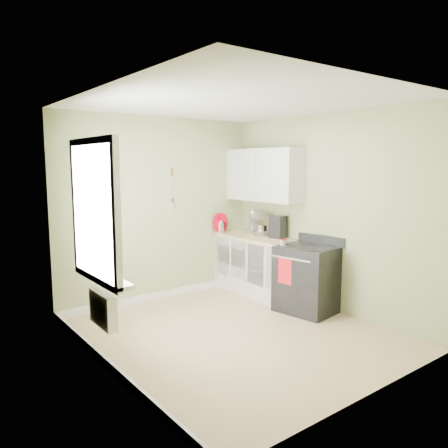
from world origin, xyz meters
TOP-DOWN VIEW (x-y plane):
  - floor at (0.00, 0.00)m, footprint 3.20×3.60m
  - ceiling at (0.00, 0.00)m, footprint 3.20×3.60m
  - wall_back at (0.00, 1.81)m, footprint 3.20×0.02m
  - wall_left at (-1.61, 0.00)m, footprint 0.02×3.60m
  - wall_right at (1.61, 0.00)m, footprint 0.02×3.60m
  - base_cabinets at (1.30, 1.00)m, footprint 0.60×1.60m
  - countertop at (1.29, 1.00)m, footprint 0.64×1.60m
  - upper_cabinets at (1.43, 1.10)m, footprint 0.35×1.40m
  - window at (-1.58, 0.30)m, footprint 0.06×1.14m
  - window_sill at (-1.51, 0.30)m, footprint 0.18×1.14m
  - radiator at (-1.54, 0.25)m, footprint 0.12×0.50m
  - wall_utensils at (0.20, 1.78)m, footprint 0.02×0.14m
  - stove at (1.28, 0.04)m, footprint 0.76×0.83m
  - stand_mixer at (1.36, 1.14)m, footprint 0.31×0.38m
  - kettle at (1.05, 1.72)m, footprint 0.20×0.12m
  - coffee_maker at (1.43, 0.79)m, footprint 0.23×0.24m
  - red_tray at (1.05, 1.72)m, footprint 0.33×0.10m
  - jar at (1.06, 0.30)m, footprint 0.08×0.08m
  - plant_a at (-1.50, 0.00)m, footprint 0.17×0.16m
  - plant_b at (-1.50, 0.19)m, footprint 0.18×0.19m
  - plant_c at (-1.50, 0.60)m, footprint 0.18×0.18m

SIDE VIEW (x-z plane):
  - floor at x=0.00m, z-range -0.02..0.00m
  - base_cabinets at x=1.30m, z-range 0.00..0.87m
  - stove at x=1.28m, z-range -0.05..0.98m
  - radiator at x=-1.54m, z-range 0.38..0.73m
  - window_sill at x=-1.51m, z-range 0.86..0.90m
  - countertop at x=1.29m, z-range 0.87..0.91m
  - jar at x=1.06m, z-range 0.91..1.00m
  - kettle at x=1.05m, z-range 0.91..1.11m
  - plant_a at x=-1.50m, z-range 0.90..1.17m
  - plant_c at x=-1.50m, z-range 0.90..1.17m
  - plant_b at x=-1.50m, z-range 0.90..1.17m
  - coffee_maker at x=1.43m, z-range 0.90..1.23m
  - red_tray at x=1.05m, z-range 0.91..1.24m
  - stand_mixer at x=1.36m, z-range 0.88..1.29m
  - wall_back at x=0.00m, z-range 0.00..2.70m
  - wall_left at x=-1.61m, z-range 0.00..2.70m
  - wall_right at x=1.61m, z-range 0.00..2.70m
  - window at x=-1.58m, z-range 0.83..2.27m
  - wall_utensils at x=0.20m, z-range 1.27..1.85m
  - upper_cabinets at x=1.43m, z-range 1.45..2.25m
  - ceiling at x=0.00m, z-range 2.70..2.72m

